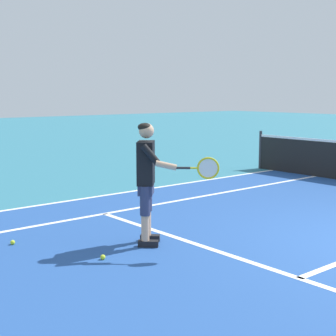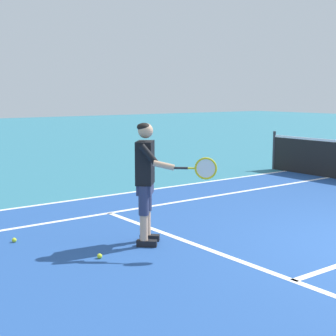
% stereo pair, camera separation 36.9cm
% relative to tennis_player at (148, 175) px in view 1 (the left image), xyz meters
% --- Properties ---
extents(line_service, '(8.23, 0.10, 0.01)m').
position_rel_tennis_player_xyz_m(line_service, '(2.18, 0.51, -0.99)').
color(line_service, white).
rests_on(line_service, ground).
extents(line_singles_left, '(0.10, 10.26, 0.01)m').
position_rel_tennis_player_xyz_m(line_singles_left, '(-1.93, 1.78, -0.99)').
color(line_singles_left, white).
rests_on(line_singles_left, ground).
extents(line_doubles_left, '(0.10, 10.26, 0.01)m').
position_rel_tennis_player_xyz_m(line_doubles_left, '(-3.31, 1.78, -0.99)').
color(line_doubles_left, white).
rests_on(line_doubles_left, ground).
extents(tennis_player, '(1.15, 0.76, 1.71)m').
position_rel_tennis_player_xyz_m(tennis_player, '(0.00, 0.00, 0.00)').
color(tennis_player, black).
rests_on(tennis_player, ground).
extents(tennis_ball_near_feet, '(0.07, 0.07, 0.07)m').
position_rel_tennis_player_xyz_m(tennis_ball_near_feet, '(0.17, -0.86, -0.96)').
color(tennis_ball_near_feet, '#CCE02D').
rests_on(tennis_ball_near_feet, ground).
extents(tennis_ball_by_baseline, '(0.07, 0.07, 0.07)m').
position_rel_tennis_player_xyz_m(tennis_ball_by_baseline, '(-1.20, -1.49, -0.96)').
color(tennis_ball_by_baseline, '#CCE02D').
rests_on(tennis_ball_by_baseline, ground).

